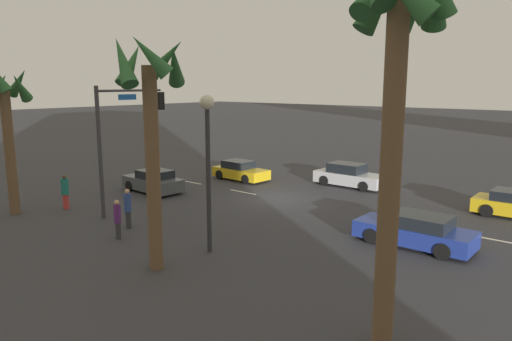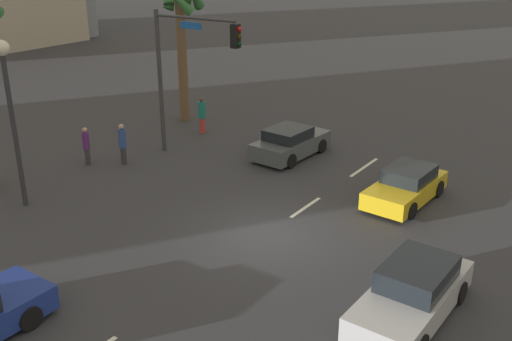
{
  "view_description": "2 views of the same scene",
  "coord_description": "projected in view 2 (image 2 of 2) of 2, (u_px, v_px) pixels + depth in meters",
  "views": [
    {
      "loc": [
        -16.02,
        21.23,
        6.49
      ],
      "look_at": [
        0.22,
        1.53,
        1.83
      ],
      "focal_mm": 33.28,
      "sensor_mm": 36.0,
      "label": 1
    },
    {
      "loc": [
        -14.74,
        -9.91,
        9.38
      ],
      "look_at": [
        1.22,
        1.34,
        1.58
      ],
      "focal_mm": 41.56,
      "sensor_mm": 36.0,
      "label": 2
    }
  ],
  "objects": [
    {
      "name": "ground_plane",
      "position": [
        268.0,
        233.0,
        19.97
      ],
      "size": [
        220.0,
        220.0,
        0.0
      ],
      "primitive_type": "plane",
      "color": "#333338"
    },
    {
      "name": "lane_stripe_3",
      "position": [
        306.0,
        207.0,
        21.87
      ],
      "size": [
        2.05,
        0.14,
        0.01
      ],
      "primitive_type": "cube",
      "color": "silver",
      "rests_on": "ground_plane"
    },
    {
      "name": "lane_stripe_4",
      "position": [
        364.0,
        167.0,
        25.64
      ],
      "size": [
        2.6,
        0.14,
        0.01
      ],
      "primitive_type": "cube",
      "color": "silver",
      "rests_on": "ground_plane"
    },
    {
      "name": "car_1",
      "position": [
        413.0,
        293.0,
        15.45
      ],
      "size": [
        4.6,
        1.96,
        1.47
      ],
      "color": "#B7B7BC",
      "rests_on": "ground_plane"
    },
    {
      "name": "car_2",
      "position": [
        406.0,
        186.0,
        22.19
      ],
      "size": [
        4.08,
        1.98,
        1.31
      ],
      "color": "gold",
      "rests_on": "ground_plane"
    },
    {
      "name": "car_4",
      "position": [
        290.0,
        143.0,
        26.71
      ],
      "size": [
        4.07,
        2.06,
        1.37
      ],
      "color": "#474C51",
      "rests_on": "ground_plane"
    },
    {
      "name": "traffic_signal",
      "position": [
        184.0,
        61.0,
        25.42
      ],
      "size": [
        0.57,
        4.41,
        6.42
      ],
      "color": "#38383D",
      "rests_on": "ground_plane"
    },
    {
      "name": "streetlamp",
      "position": [
        8.0,
        93.0,
        20.52
      ],
      "size": [
        0.56,
        0.56,
        6.1
      ],
      "color": "#2D2D33",
      "rests_on": "ground_plane"
    },
    {
      "name": "pedestrian_0",
      "position": [
        202.0,
        114.0,
        29.81
      ],
      "size": [
        0.54,
        0.54,
        1.84
      ],
      "color": "#BF3833",
      "rests_on": "ground_plane"
    },
    {
      "name": "pedestrian_1",
      "position": [
        123.0,
        143.0,
        25.68
      ],
      "size": [
        0.46,
        0.46,
        1.83
      ],
      "color": "#333338",
      "rests_on": "ground_plane"
    },
    {
      "name": "pedestrian_2",
      "position": [
        86.0,
        145.0,
        25.61
      ],
      "size": [
        0.39,
        0.39,
        1.7
      ],
      "color": "#333338",
      "rests_on": "ground_plane"
    },
    {
      "name": "palm_tree_0",
      "position": [
        182.0,
        25.0,
        30.19
      ],
      "size": [
        2.35,
        2.28,
        7.39
      ],
      "color": "brown",
      "rests_on": "ground_plane"
    }
  ]
}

